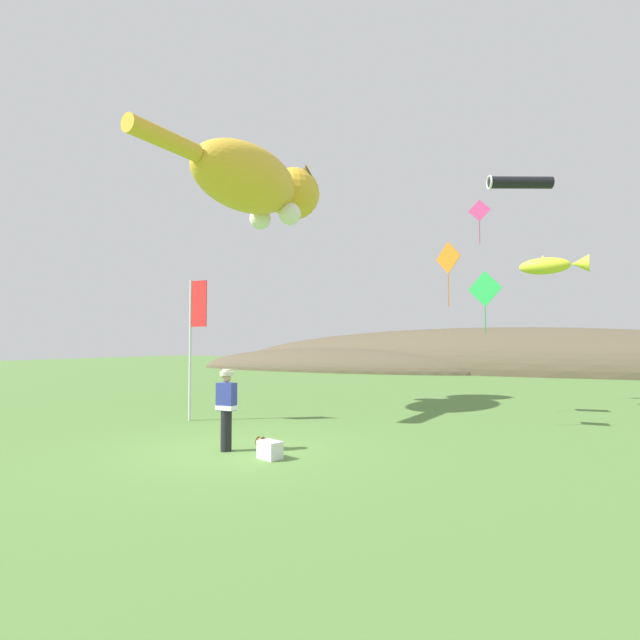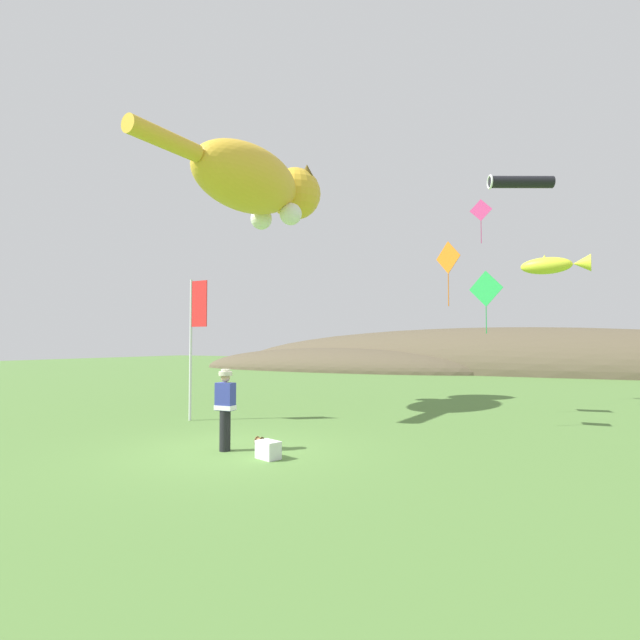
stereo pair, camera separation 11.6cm
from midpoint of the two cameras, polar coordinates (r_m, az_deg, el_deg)
ground_plane at (r=11.39m, az=-10.16°, el=-14.50°), size 120.00×120.00×0.00m
distant_hill_ridge at (r=42.83m, az=16.40°, el=-5.65°), size 51.14×14.45×7.20m
festival_attendant at (r=11.23m, az=-10.95°, el=-9.73°), size 0.44×0.30×1.77m
kite_spool at (r=11.77m, az=-7.12°, el=-13.60°), size 0.14×0.21×0.21m
picnic_cooler at (r=10.50m, az=-6.08°, el=-14.54°), size 0.57×0.46×0.36m
festival_banner_pole at (r=15.62m, az=-14.37°, el=-0.85°), size 0.66×0.08×4.29m
kite_giant_cat at (r=19.21m, az=-7.31°, el=15.18°), size 2.83×9.12×2.77m
kite_fish_windsock at (r=19.71m, az=24.88°, el=5.69°), size 2.29×0.68×0.70m
kite_tube_streamer at (r=16.68m, az=21.62°, el=14.40°), size 1.88×1.28×0.44m
kite_diamond_pink at (r=21.46m, az=17.60°, el=11.77°), size 0.88×0.04×1.78m
kite_diamond_green at (r=17.63m, az=18.15°, el=3.35°), size 1.17×0.36×2.11m
kite_diamond_orange at (r=14.33m, az=14.20°, el=6.81°), size 0.78×0.47×1.80m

